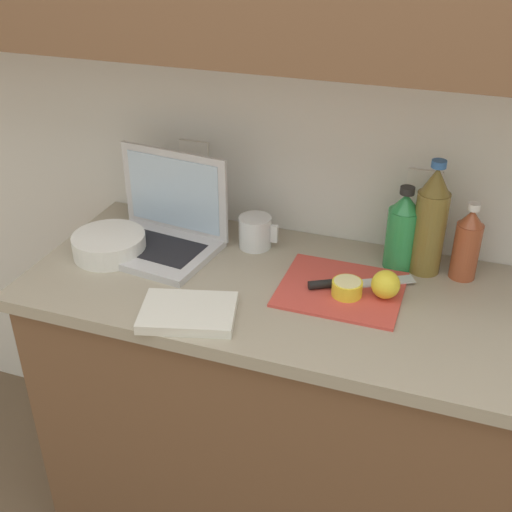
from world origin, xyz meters
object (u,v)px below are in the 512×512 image
Objects in this scene: cutting_board at (341,289)px; bowl_white at (109,245)px; lemon_whole_beside at (386,284)px; bottle_green_soda at (467,245)px; laptop at (162,226)px; knife at (343,283)px; bottle_oil_tall at (430,222)px; bottle_water_clear at (401,231)px; measuring_cup at (255,232)px; lemon_half_cut at (347,287)px.

bowl_white is (-0.64, -0.03, 0.03)m from cutting_board.
lemon_whole_beside is 0.34× the size of bottle_green_soda.
laptop is 1.39× the size of knife.
lemon_whole_beside is 0.23× the size of bottle_oil_tall.
bottle_water_clear is (0.63, 0.11, 0.04)m from laptop.
cutting_board is 0.32m from measuring_cup.
laptop is 1.79× the size of bowl_white.
bowl_white is at bearing -179.23° from lemon_half_cut.
lemon_whole_beside is at bearing -134.42° from bottle_green_soda.
cutting_board is 0.12m from lemon_whole_beside.
bottle_oil_tall is 2.76× the size of measuring_cup.
bottle_green_soda reaches higher than cutting_board.
measuring_cup is at bearing 159.10° from lemon_whole_beside.
bowl_white is (-0.75, -0.03, -0.01)m from lemon_whole_beside.
knife is 2.28× the size of measuring_cup.
bowl_white is at bearing -177.22° from cutting_board.
laptop is at bearing -170.25° from bottle_water_clear.
cutting_board is 1.19× the size of knife.
bottle_oil_tall is at bearing 12.43° from knife.
lemon_whole_beside is at bearing -20.90° from measuring_cup.
knife is 0.31m from measuring_cup.
lemon_whole_beside is at bearing 1.14° from laptop.
laptop reaches higher than knife.
measuring_cup is (0.24, 0.08, -0.02)m from laptop.
bottle_green_soda is 0.94m from bowl_white.
bottle_oil_tall reaches higher than measuring_cup.
laptop is 1.70× the size of bottle_green_soda.
measuring_cup reaches higher than knife.
cutting_board is 0.28m from bottle_oil_tall.
laptop is 5.03× the size of lemon_whole_beside.
knife is at bearing -149.88° from bottle_green_soda.
laptop is at bearing 145.05° from knife.
lemon_half_cut is (0.02, -0.03, 0.01)m from knife.
bottle_oil_tall is (0.16, 0.19, 0.11)m from lemon_half_cut.
knife is 3.39× the size of lemon_half_cut.
bottle_green_soda is at bearing 0.73° from knife.
knife is 0.64m from bowl_white.
lemon_whole_beside reaches higher than knife.
bottle_green_soda is 0.68× the size of bottle_oil_tall.
bottle_oil_tall reaches higher than laptop.
laptop is at bearing 38.46° from bowl_white.
bottle_green_soda reaches higher than lemon_half_cut.
bottle_water_clear is at bearing 64.45° from lemon_half_cut.
measuring_cup is (-0.39, -0.03, -0.06)m from bottle_water_clear.
cutting_board is at bearing 0.30° from laptop.
cutting_board is 0.98× the size of bottle_oil_tall.
bottle_green_soda reaches higher than knife.
bottle_water_clear is 0.40m from measuring_cup.
bowl_white is at bearing -154.13° from measuring_cup.
bottle_green_soda reaches higher than bowl_white.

